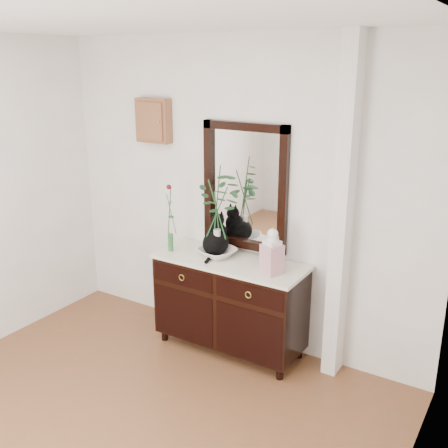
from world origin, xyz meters
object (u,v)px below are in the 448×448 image
Objects in this scene: lotus_bowl at (217,253)px; sideboard at (230,300)px; cat at (216,235)px; ginger_jar at (272,251)px.

sideboard is at bearing -4.26° from lotus_bowl.
cat is (-0.18, 0.05, 0.56)m from sideboard.
ginger_jar reaches higher than sideboard.
cat is at bearing 135.98° from lotus_bowl.
sideboard is at bearing 170.84° from ginger_jar.
lotus_bowl is (0.04, -0.04, -0.14)m from cat.
ginger_jar reaches higher than cat.
cat is 0.62m from ginger_jar.
lotus_bowl reaches higher than sideboard.
lotus_bowl is (-0.14, 0.01, 0.41)m from sideboard.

